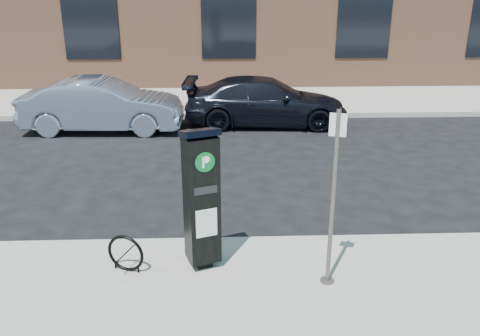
{
  "coord_description": "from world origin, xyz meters",
  "views": [
    {
      "loc": [
        -0.3,
        -7.24,
        4.08
      ],
      "look_at": [
        -0.01,
        0.5,
        1.17
      ],
      "focal_mm": 38.0,
      "sensor_mm": 36.0,
      "label": 1
    }
  ],
  "objects_px": {
    "sign_pole": "(333,202)",
    "car_dark": "(266,101)",
    "bike_rack": "(126,253)",
    "car_silver": "(102,105)",
    "parking_kiosk": "(202,197)"
  },
  "relations": [
    {
      "from": "sign_pole",
      "to": "bike_rack",
      "type": "distance_m",
      "value": 2.99
    },
    {
      "from": "car_silver",
      "to": "car_dark",
      "type": "distance_m",
      "value": 4.67
    },
    {
      "from": "car_silver",
      "to": "parking_kiosk",
      "type": "bearing_deg",
      "value": -156.5
    },
    {
      "from": "sign_pole",
      "to": "bike_rack",
      "type": "relative_size",
      "value": 4.33
    },
    {
      "from": "parking_kiosk",
      "to": "car_dark",
      "type": "distance_m",
      "value": 8.28
    },
    {
      "from": "parking_kiosk",
      "to": "sign_pole",
      "type": "xyz_separation_m",
      "value": [
        1.72,
        -0.51,
        0.14
      ]
    },
    {
      "from": "bike_rack",
      "to": "car_silver",
      "type": "relative_size",
      "value": 0.13
    },
    {
      "from": "parking_kiosk",
      "to": "sign_pole",
      "type": "bearing_deg",
      "value": -36.89
    },
    {
      "from": "sign_pole",
      "to": "car_dark",
      "type": "height_order",
      "value": "sign_pole"
    },
    {
      "from": "sign_pole",
      "to": "car_dark",
      "type": "relative_size",
      "value": 0.51
    },
    {
      "from": "sign_pole",
      "to": "bike_rack",
      "type": "xyz_separation_m",
      "value": [
        -2.81,
        0.39,
        -0.93
      ]
    },
    {
      "from": "sign_pole",
      "to": "car_silver",
      "type": "relative_size",
      "value": 0.55
    },
    {
      "from": "bike_rack",
      "to": "car_dark",
      "type": "bearing_deg",
      "value": 91.73
    },
    {
      "from": "parking_kiosk",
      "to": "car_silver",
      "type": "height_order",
      "value": "parking_kiosk"
    },
    {
      "from": "car_silver",
      "to": "sign_pole",
      "type": "bearing_deg",
      "value": -147.91
    }
  ]
}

